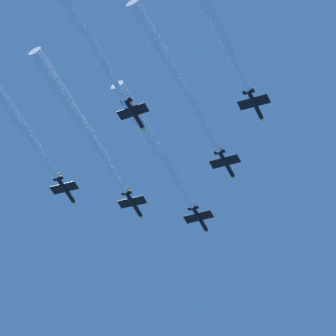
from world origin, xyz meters
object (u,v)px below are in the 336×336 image
jet_port_inner (72,108)px  jet_port_outer (73,14)px  jet_starboard_inner (168,62)px  jet_lead (148,134)px  jet_port_mid (8,105)px

jet_port_inner → jet_port_outer: size_ratio=1.07×
jet_starboard_inner → jet_lead: bearing=86.2°
jet_starboard_inner → jet_port_mid: jet_starboard_inner is taller
jet_lead → jet_port_mid: 36.11m
jet_port_inner → jet_port_mid: bearing=164.8°
jet_lead → jet_starboard_inner: bearing=-93.8°
jet_port_outer → jet_port_inner: bearing=76.0°
jet_port_outer → jet_port_mid: bearing=107.6°
jet_starboard_inner → jet_port_outer: jet_starboard_inner is taller
jet_port_inner → jet_lead: bearing=3.2°
jet_port_mid → jet_port_outer: (9.29, -29.21, -1.58)m
jet_port_inner → jet_port_outer: (-6.21, -25.00, -1.84)m
jet_lead → jet_port_mid: jet_lead is taller
jet_port_inner → jet_port_outer: 25.82m
jet_port_inner → jet_port_outer: bearing=-104.0°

